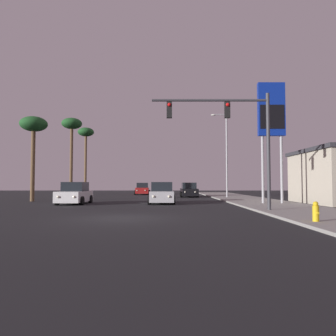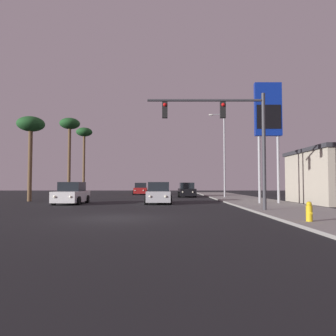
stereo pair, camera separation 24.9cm
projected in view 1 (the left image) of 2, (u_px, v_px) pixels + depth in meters
name	position (u px, v px, depth m)	size (l,w,h in m)	color
ground_plane	(119.00, 218.00, 14.74)	(120.00, 120.00, 0.00)	black
sidewalk_right	(264.00, 203.00, 24.77)	(5.00, 60.00, 0.12)	gray
car_black	(187.00, 190.00, 38.15)	(2.04, 4.34, 1.68)	black
car_silver	(160.00, 194.00, 25.68)	(2.04, 4.32, 1.68)	#B7B7BC
car_white	(73.00, 194.00, 25.04)	(2.04, 4.33, 1.68)	silver
car_red	(141.00, 189.00, 46.97)	(2.04, 4.34, 1.68)	maroon
traffic_light_mast	(234.00, 128.00, 18.24)	(6.58, 0.36, 6.50)	#38383D
street_lamp	(224.00, 150.00, 34.89)	(1.74, 0.24, 9.00)	#99999E
gas_station_sign	(270.00, 116.00, 24.49)	(2.00, 0.42, 9.00)	#99999E
fire_hydrant	(314.00, 212.00, 12.49)	(0.24, 0.34, 0.76)	gold
palm_tree_near	(32.00, 128.00, 28.98)	(2.40, 2.40, 7.52)	brown
palm_tree_mid	(70.00, 128.00, 39.06)	(2.40, 2.40, 9.42)	brown
palm_tree_far	(84.00, 136.00, 49.06)	(2.40, 2.40, 9.98)	brown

